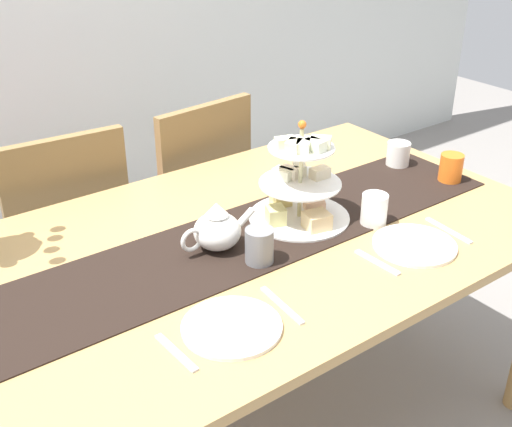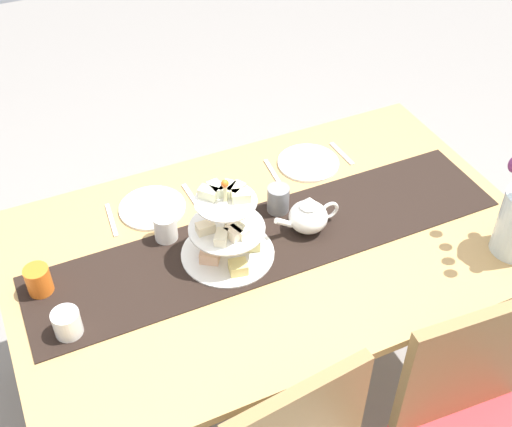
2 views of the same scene
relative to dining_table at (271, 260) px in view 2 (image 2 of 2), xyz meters
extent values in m
plane|color=gray|center=(0.00, 0.00, -0.65)|extent=(8.00, 8.00, 0.00)
cube|color=tan|center=(0.00, 0.00, 0.08)|extent=(1.71, 1.05, 0.03)
cylinder|color=tan|center=(-0.78, -0.45, -0.29)|extent=(0.07, 0.07, 0.71)
cylinder|color=tan|center=(0.78, -0.45, -0.29)|extent=(0.07, 0.07, 0.71)
cube|color=olive|center=(-0.31, 0.64, 0.03)|extent=(0.42, 0.06, 0.45)
cube|color=black|center=(0.00, -0.01, 0.09)|extent=(1.60, 0.35, 0.00)
cylinder|color=beige|center=(0.16, 0.00, 0.24)|extent=(0.01, 0.01, 0.28)
cylinder|color=white|center=(0.16, 0.00, 0.10)|extent=(0.30, 0.30, 0.01)
cylinder|color=white|center=(0.16, 0.00, 0.21)|extent=(0.24, 0.24, 0.01)
cylinder|color=white|center=(0.16, 0.00, 0.32)|extent=(0.19, 0.19, 0.01)
cube|color=#EEBA94|center=(0.21, 0.00, 0.12)|extent=(0.09, 0.09, 0.04)
cube|color=#DCC772|center=(0.16, 0.09, 0.12)|extent=(0.06, 0.06, 0.04)
cube|color=#D5CE83|center=(0.07, 0.01, 0.13)|extent=(0.07, 0.07, 0.05)
cube|color=beige|center=(0.15, -0.09, 0.13)|extent=(0.08, 0.08, 0.05)
cube|color=beige|center=(0.22, -0.01, 0.23)|extent=(0.06, 0.04, 0.03)
cube|color=beige|center=(0.19, 0.05, 0.23)|extent=(0.06, 0.07, 0.03)
cube|color=#F4E2C3|center=(0.15, 0.05, 0.23)|extent=(0.05, 0.06, 0.03)
cube|color=beige|center=(0.13, 0.05, 0.23)|extent=(0.05, 0.06, 0.03)
cube|color=beige|center=(0.11, 0.02, 0.34)|extent=(0.06, 0.05, 0.03)
cube|color=#F4E9B3|center=(0.11, -0.01, 0.34)|extent=(0.07, 0.06, 0.03)
cube|color=beige|center=(0.14, -0.03, 0.34)|extent=(0.07, 0.06, 0.03)
cube|color=silver|center=(0.17, -0.04, 0.34)|extent=(0.04, 0.06, 0.03)
cube|color=#ECEABD|center=(0.19, -0.04, 0.34)|extent=(0.06, 0.07, 0.03)
sphere|color=orange|center=(0.16, 0.00, 0.39)|extent=(0.02, 0.02, 0.02)
ellipsoid|color=white|center=(-0.13, 0.00, 0.15)|extent=(0.13, 0.13, 0.10)
cone|color=white|center=(-0.13, 0.00, 0.21)|extent=(0.06, 0.06, 0.04)
cylinder|color=white|center=(-0.04, 0.00, 0.16)|extent=(0.07, 0.02, 0.06)
torus|color=white|center=(-0.21, 0.00, 0.15)|extent=(0.07, 0.01, 0.07)
cylinder|color=white|center=(0.69, 0.10, 0.13)|extent=(0.08, 0.08, 0.08)
cylinder|color=white|center=(-0.30, -0.31, 0.10)|extent=(0.23, 0.23, 0.01)
cube|color=silver|center=(-0.45, -0.31, 0.09)|extent=(0.02, 0.15, 0.01)
cube|color=silver|center=(-0.16, -0.31, 0.09)|extent=(0.03, 0.17, 0.01)
cylinder|color=white|center=(0.31, -0.31, 0.10)|extent=(0.23, 0.23, 0.01)
cube|color=silver|center=(0.16, -0.31, 0.09)|extent=(0.02, 0.15, 0.01)
cube|color=silver|center=(0.45, -0.31, 0.09)|extent=(0.03, 0.17, 0.01)
cylinder|color=slate|center=(-0.09, -0.13, 0.14)|extent=(0.08, 0.08, 0.09)
cylinder|color=white|center=(0.31, -0.15, 0.14)|extent=(0.08, 0.08, 0.09)
cylinder|color=orange|center=(0.73, -0.09, 0.14)|extent=(0.08, 0.08, 0.09)
camera|label=1|loc=(-0.96, -1.30, 1.01)|focal=45.81mm
camera|label=2|loc=(0.69, 1.39, 1.61)|focal=46.32mm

